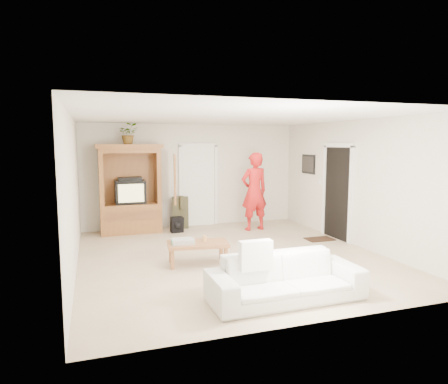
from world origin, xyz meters
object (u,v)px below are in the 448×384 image
at_px(man, 254,191).
at_px(coffee_table, 198,245).
at_px(armoire, 131,195).
at_px(sofa, 285,278).

height_order(man, coffee_table, man).
distance_m(armoire, coffee_table, 3.13).
height_order(armoire, man, armoire).
bearing_deg(man, coffee_table, 42.31).
relative_size(armoire, sofa, 1.00).
bearing_deg(armoire, sofa, -72.16).
distance_m(man, coffee_table, 3.12).
xyz_separation_m(man, coffee_table, (-2.02, -2.30, -0.61)).
relative_size(man, sofa, 0.90).
distance_m(sofa, coffee_table, 2.08).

